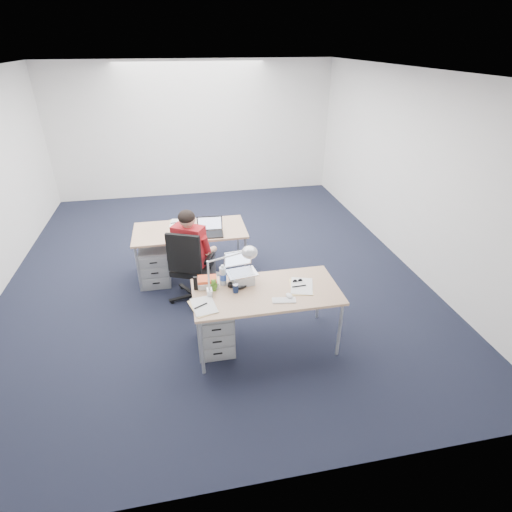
% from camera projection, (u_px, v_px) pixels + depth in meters
% --- Properties ---
extents(floor, '(7.00, 7.00, 0.00)m').
position_uv_depth(floor, '(214.00, 268.00, 6.22)').
color(floor, black).
rests_on(floor, ground).
extents(room, '(6.02, 7.02, 2.80)m').
position_uv_depth(room, '(207.00, 159.00, 5.40)').
color(room, silver).
rests_on(room, ground).
extents(desk_near, '(1.60, 0.80, 0.73)m').
position_uv_depth(desk_near, '(266.00, 294.00, 4.37)').
color(desk_near, tan).
rests_on(desk_near, ground).
extents(desk_far, '(1.60, 0.80, 0.73)m').
position_uv_depth(desk_far, '(190.00, 232.00, 5.76)').
color(desk_far, tan).
rests_on(desk_far, ground).
extents(office_chair, '(0.88, 0.88, 1.07)m').
position_uv_depth(office_chair, '(192.00, 280.00, 5.34)').
color(office_chair, black).
rests_on(office_chair, ground).
extents(seated_person, '(0.65, 0.77, 1.28)m').
position_uv_depth(seated_person, '(195.00, 252.00, 5.33)').
color(seated_person, '#A5171D').
rests_on(seated_person, ground).
extents(drawer_pedestal_near, '(0.40, 0.50, 0.55)m').
position_uv_depth(drawer_pedestal_near, '(215.00, 327.00, 4.51)').
color(drawer_pedestal_near, gray).
rests_on(drawer_pedestal_near, ground).
extents(drawer_pedestal_far, '(0.40, 0.50, 0.55)m').
position_uv_depth(drawer_pedestal_far, '(155.00, 265.00, 5.76)').
color(drawer_pedestal_far, gray).
rests_on(drawer_pedestal_far, ground).
extents(silver_laptop, '(0.36, 0.30, 0.34)m').
position_uv_depth(silver_laptop, '(242.00, 269.00, 4.41)').
color(silver_laptop, silver).
rests_on(silver_laptop, desk_near).
extents(wireless_keyboard, '(0.26, 0.14, 0.01)m').
position_uv_depth(wireless_keyboard, '(284.00, 300.00, 4.18)').
color(wireless_keyboard, white).
rests_on(wireless_keyboard, desk_near).
extents(computer_mouse, '(0.08, 0.11, 0.04)m').
position_uv_depth(computer_mouse, '(289.00, 296.00, 4.23)').
color(computer_mouse, white).
rests_on(computer_mouse, desk_near).
extents(headphones, '(0.26, 0.21, 0.04)m').
position_uv_depth(headphones, '(239.00, 284.00, 4.43)').
color(headphones, black).
rests_on(headphones, desk_near).
extents(can_koozie, '(0.07, 0.07, 0.10)m').
position_uv_depth(can_koozie, '(236.00, 288.00, 4.30)').
color(can_koozie, '#162345').
rests_on(can_koozie, desk_near).
extents(water_bottle, '(0.10, 0.10, 0.24)m').
position_uv_depth(water_bottle, '(223.00, 275.00, 4.40)').
color(water_bottle, silver).
rests_on(water_bottle, desk_near).
extents(bear_figurine, '(0.08, 0.06, 0.14)m').
position_uv_depth(bear_figurine, '(214.00, 285.00, 4.32)').
color(bear_figurine, '#387A20').
rests_on(bear_figurine, desk_near).
extents(book_stack, '(0.26, 0.23, 0.10)m').
position_uv_depth(book_stack, '(208.00, 282.00, 4.41)').
color(book_stack, silver).
rests_on(book_stack, desk_near).
extents(cordless_phone, '(0.05, 0.03, 0.16)m').
position_uv_depth(cordless_phone, '(196.00, 283.00, 4.33)').
color(cordless_phone, black).
rests_on(cordless_phone, desk_near).
extents(papers_left, '(0.29, 0.37, 0.01)m').
position_uv_depth(papers_left, '(203.00, 306.00, 4.08)').
color(papers_left, '#FFDB93').
rests_on(papers_left, desk_near).
extents(papers_right, '(0.31, 0.39, 0.01)m').
position_uv_depth(papers_right, '(301.00, 287.00, 4.41)').
color(papers_right, '#FFDB93').
rests_on(papers_right, desk_near).
extents(sunglasses, '(0.12, 0.06, 0.03)m').
position_uv_depth(sunglasses, '(298.00, 281.00, 4.49)').
color(sunglasses, black).
rests_on(sunglasses, desk_near).
extents(desk_lamp, '(0.52, 0.26, 0.56)m').
position_uv_depth(desk_lamp, '(224.00, 271.00, 4.17)').
color(desk_lamp, silver).
rests_on(desk_lamp, desk_near).
extents(dark_laptop, '(0.38, 0.37, 0.26)m').
position_uv_depth(dark_laptop, '(210.00, 227.00, 5.52)').
color(dark_laptop, black).
rests_on(dark_laptop, desk_far).
extents(far_cup, '(0.08, 0.08, 0.09)m').
position_uv_depth(far_cup, '(213.00, 224.00, 5.80)').
color(far_cup, white).
rests_on(far_cup, desk_far).
extents(far_papers, '(0.23, 0.31, 0.01)m').
position_uv_depth(far_papers, '(177.00, 223.00, 5.92)').
color(far_papers, white).
rests_on(far_papers, desk_far).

